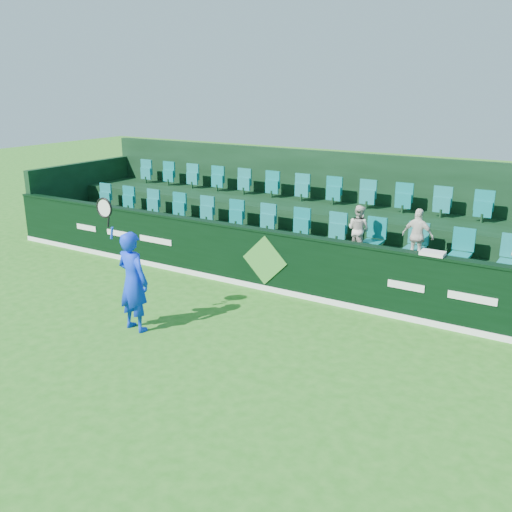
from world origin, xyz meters
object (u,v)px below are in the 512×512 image
Objects in this scene: spectator_left at (358,229)px; tennis_player at (133,281)px; spectator_middle at (418,236)px; towel at (433,253)px.

tennis_player is at bearing 71.94° from spectator_left.
spectator_left is 0.94× the size of spectator_middle.
tennis_player is 5.68× the size of towel.
spectator_middle is (3.90, 4.22, 0.42)m from tennis_player.
spectator_left reaches higher than towel.
spectator_left is 2.20m from towel.
spectator_left is 1.29m from spectator_middle.
spectator_middle is at bearing -166.31° from spectator_left.
spectator_middle reaches higher than spectator_left.
spectator_left is at bearing 149.37° from towel.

